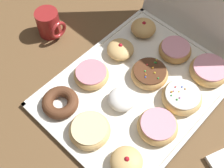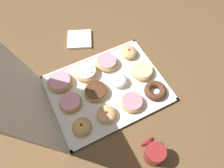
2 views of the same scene
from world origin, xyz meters
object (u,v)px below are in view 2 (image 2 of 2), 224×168
at_px(jelly_filled_donut_2, 129,52).
at_px(sprinkle_donut_8, 86,72).
at_px(sprinkle_donut_7, 96,91).
at_px(pink_frosted_donut_3, 132,102).
at_px(jelly_filled_donut_6, 107,114).
at_px(jelly_filled_donut_9, 82,127).
at_px(pink_frosted_donut_11, 60,82).
at_px(donut_box, 108,89).
at_px(chocolate_cake_ring_donut_0, 155,91).
at_px(pink_frosted_donut_5, 107,62).
at_px(pink_frosted_donut_10, 70,102).
at_px(powdered_filled_donut_4, 119,80).
at_px(glazed_ring_donut_1, 142,71).
at_px(napkin_stack, 79,40).
at_px(coffee_mug, 154,153).

height_order(jelly_filled_donut_2, sprinkle_donut_8, jelly_filled_donut_2).
bearing_deg(jelly_filled_donut_2, sprinkle_donut_7, 117.02).
relative_size(pink_frosted_donut_3, sprinkle_donut_8, 0.92).
xyz_separation_m(jelly_filled_donut_6, jelly_filled_donut_9, (-0.00, 0.12, 0.00)).
bearing_deg(pink_frosted_donut_11, pink_frosted_donut_3, -134.44).
xyz_separation_m(donut_box, chocolate_cake_ring_donut_0, (-0.13, -0.20, 0.02)).
xyz_separation_m(jelly_filled_donut_2, jelly_filled_donut_6, (-0.26, 0.27, -0.00)).
bearing_deg(donut_box, pink_frosted_donut_5, -25.40).
xyz_separation_m(pink_frosted_donut_5, pink_frosted_donut_10, (-0.13, 0.25, -0.00)).
bearing_deg(pink_frosted_donut_3, powdered_filled_donut_4, -0.90).
relative_size(powdered_filled_donut_4, jelly_filled_donut_9, 0.96).
height_order(pink_frosted_donut_3, jelly_filled_donut_9, jelly_filled_donut_9).
bearing_deg(glazed_ring_donut_1, napkin_stack, 29.39).
bearing_deg(napkin_stack, pink_frosted_donut_10, 152.59).
relative_size(donut_box, chocolate_cake_ring_donut_0, 5.11).
height_order(pink_frosted_donut_3, sprinkle_donut_7, sprinkle_donut_7).
bearing_deg(jelly_filled_donut_6, powdered_filled_donut_4, -46.00).
height_order(glazed_ring_donut_1, pink_frosted_donut_10, same).
bearing_deg(glazed_ring_donut_1, pink_frosted_donut_10, 90.18).
distance_m(donut_box, jelly_filled_donut_9, 0.24).
bearing_deg(jelly_filled_donut_2, donut_box, 124.32).
height_order(pink_frosted_donut_5, jelly_filled_donut_9, jelly_filled_donut_9).
xyz_separation_m(jelly_filled_donut_2, pink_frosted_donut_3, (-0.26, 0.13, -0.00)).
distance_m(donut_box, coffee_mug, 0.38).
height_order(donut_box, coffee_mug, coffee_mug).
bearing_deg(glazed_ring_donut_1, jelly_filled_donut_9, 109.46).
bearing_deg(jelly_filled_donut_9, pink_frosted_donut_10, 0.44).
xyz_separation_m(powdered_filled_donut_4, pink_frosted_donut_10, (0.00, 0.26, -0.00)).
height_order(jelly_filled_donut_6, sprinkle_donut_7, jelly_filled_donut_6).
bearing_deg(pink_frosted_donut_10, coffee_mug, -150.07).
distance_m(powdered_filled_donut_4, jelly_filled_donut_6, 0.19).
relative_size(glazed_ring_donut_1, jelly_filled_donut_6, 1.32).
distance_m(donut_box, glazed_ring_donut_1, 0.20).
relative_size(chocolate_cake_ring_donut_0, glazed_ring_donut_1, 0.93).
distance_m(chocolate_cake_ring_donut_0, napkin_stack, 0.53).
height_order(glazed_ring_donut_1, jelly_filled_donut_9, jelly_filled_donut_9).
xyz_separation_m(sprinkle_donut_8, pink_frosted_donut_10, (-0.12, 0.13, -0.00)).
bearing_deg(jelly_filled_donut_2, pink_frosted_donut_5, 91.87).
bearing_deg(sprinkle_donut_8, donut_box, -153.90).
distance_m(jelly_filled_donut_6, pink_frosted_donut_11, 0.29).
distance_m(jelly_filled_donut_6, sprinkle_donut_8, 0.25).
xyz_separation_m(pink_frosted_donut_3, pink_frosted_donut_10, (0.13, 0.26, 0.00)).
height_order(chocolate_cake_ring_donut_0, powdered_filled_donut_4, powdered_filled_donut_4).
bearing_deg(jelly_filled_donut_9, glazed_ring_donut_1, -70.54).
height_order(donut_box, sprinkle_donut_8, sprinkle_donut_8).
bearing_deg(pink_frosted_donut_3, glazed_ring_donut_1, -45.21).
distance_m(pink_frosted_donut_3, napkin_stack, 0.50).
distance_m(pink_frosted_donut_3, coffee_mug, 0.25).
distance_m(chocolate_cake_ring_donut_0, sprinkle_donut_7, 0.29).
height_order(jelly_filled_donut_2, jelly_filled_donut_9, jelly_filled_donut_9).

